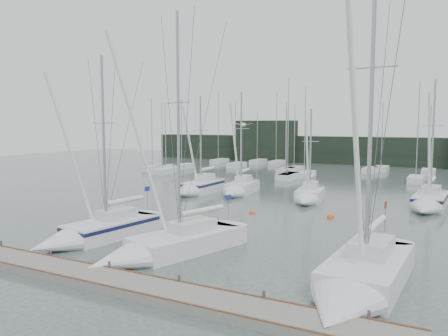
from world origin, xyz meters
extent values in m
plane|color=#43514E|center=(0.00, 0.00, 0.00)|extent=(160.00, 160.00, 0.00)
cube|color=slate|center=(0.00, -5.00, 0.20)|extent=(24.00, 2.00, 0.40)
cube|color=black|center=(0.00, 62.00, 2.50)|extent=(90.00, 4.00, 5.00)
cube|color=black|center=(-20.00, 60.00, 4.00)|extent=(12.00, 3.00, 8.00)
cube|color=silver|center=(-26.40, 40.20, 0.35)|extent=(1.80, 4.50, 0.90)
cylinder|color=#9A9DA2|center=(-26.40, 39.70, 6.12)|extent=(0.12, 0.12, 10.64)
cube|color=silver|center=(-8.73, 44.17, 0.35)|extent=(1.80, 4.50, 0.90)
cylinder|color=#9A9DA2|center=(-8.73, 43.67, 5.50)|extent=(0.12, 0.12, 9.40)
cube|color=silver|center=(-6.65, 35.27, 0.35)|extent=(1.80, 4.50, 0.90)
cylinder|color=#9A9DA2|center=(-6.65, 34.77, 6.99)|extent=(0.12, 0.12, 12.37)
cube|color=silver|center=(-19.87, 46.67, 0.35)|extent=(1.80, 4.50, 0.90)
cylinder|color=#9A9DA2|center=(-19.87, 46.17, 5.93)|extent=(0.12, 0.12, 10.26)
cube|color=silver|center=(9.52, 49.79, 0.35)|extent=(1.80, 4.50, 0.90)
cylinder|color=#9A9DA2|center=(9.52, 49.29, 5.34)|extent=(0.12, 0.12, 9.09)
cube|color=silver|center=(8.57, 39.48, 0.35)|extent=(1.80, 4.50, 0.90)
cylinder|color=#9A9DA2|center=(8.57, 38.98, 6.64)|extent=(0.12, 0.12, 11.68)
cube|color=silver|center=(-27.49, 37.35, 0.35)|extent=(1.80, 4.50, 0.90)
cylinder|color=#9A9DA2|center=(-27.49, 36.85, 5.72)|extent=(0.12, 0.12, 9.83)
cube|color=silver|center=(1.62, 48.37, 0.35)|extent=(1.80, 4.50, 0.90)
cylinder|color=#9A9DA2|center=(1.62, 47.87, 6.66)|extent=(0.12, 0.12, 11.72)
cube|color=silver|center=(-19.24, 54.50, 0.35)|extent=(1.80, 4.50, 0.90)
cylinder|color=#9A9DA2|center=(-19.24, 54.00, 5.07)|extent=(0.12, 0.12, 8.54)
cube|color=silver|center=(2.82, 51.23, 0.35)|extent=(1.80, 4.50, 0.90)
cylinder|color=#9A9DA2|center=(2.82, 50.73, 5.68)|extent=(0.12, 0.12, 9.77)
cube|color=silver|center=(-28.82, 35.59, 0.35)|extent=(1.80, 4.50, 0.90)
cylinder|color=#9A9DA2|center=(-28.82, 35.09, 6.07)|extent=(0.12, 0.12, 10.54)
cube|color=silver|center=(-9.31, 41.98, 0.35)|extent=(1.80, 4.50, 0.90)
cylinder|color=#9A9DA2|center=(-9.31, 41.48, 5.71)|extent=(0.12, 0.12, 9.83)
cube|color=silver|center=(-25.19, 33.24, 0.35)|extent=(1.80, 4.50, 0.90)
cylinder|color=#9A9DA2|center=(-25.19, 32.74, 5.59)|extent=(0.12, 0.12, 9.58)
cube|color=silver|center=(-6.88, 35.31, 0.35)|extent=(1.80, 4.50, 0.90)
cylinder|color=#9A9DA2|center=(-6.88, 34.81, 4.94)|extent=(0.12, 0.12, 8.29)
cube|color=silver|center=(-15.31, 53.84, 0.35)|extent=(1.80, 4.50, 0.90)
cylinder|color=#9A9DA2|center=(-15.31, 53.34, 7.04)|extent=(0.12, 0.12, 12.48)
cube|color=silver|center=(-26.14, 52.24, 0.35)|extent=(1.80, 4.50, 0.90)
cylinder|color=#9A9DA2|center=(-26.14, 51.74, 6.92)|extent=(0.12, 0.12, 12.25)
cube|color=silver|center=(-5.37, 38.48, 0.35)|extent=(1.80, 4.50, 0.90)
cylinder|color=#9A9DA2|center=(-5.37, 37.98, 6.54)|extent=(0.12, 0.12, 11.48)
cube|color=silver|center=(-7.00, 1.66, 0.41)|extent=(3.49, 6.43, 1.37)
cone|color=silver|center=(-7.62, -2.67, 0.41)|extent=(2.99, 2.97, 2.65)
cube|color=silver|center=(-6.94, 2.11, 1.42)|extent=(1.79, 2.63, 0.64)
cylinder|color=#9A9DA2|center=(-7.07, 1.23, 6.30)|extent=(0.16, 0.16, 10.40)
cylinder|color=white|center=(-6.83, 2.87, 2.24)|extent=(0.67, 3.00, 0.26)
cube|color=#10173C|center=(-7.00, 1.66, 0.87)|extent=(3.51, 6.46, 0.23)
cube|color=navy|center=(-6.55, 4.87, 2.74)|extent=(0.09, 0.49, 0.33)
cube|color=silver|center=(-1.02, 1.23, 0.40)|extent=(4.73, 7.15, 1.34)
cone|color=silver|center=(-2.45, -3.26, 0.40)|extent=(3.59, 3.56, 2.87)
cube|color=silver|center=(-0.89, 1.66, 1.39)|extent=(2.30, 2.99, 0.63)
cylinder|color=#9A9DA2|center=(-1.16, 0.78, 7.22)|extent=(0.16, 0.16, 12.29)
cylinder|color=white|center=(-0.62, 2.49, 2.20)|extent=(1.21, 3.15, 0.25)
cube|color=navy|center=(0.03, 4.54, 2.69)|extent=(0.17, 0.47, 0.32)
cube|color=silver|center=(9.18, 0.75, 0.46)|extent=(3.44, 7.01, 1.52)
cone|color=silver|center=(8.90, -4.13, 0.46)|extent=(3.21, 3.11, 3.05)
cube|color=silver|center=(9.21, 1.26, 1.57)|extent=(1.83, 2.83, 0.71)
cylinder|color=#9A9DA2|center=(9.15, 0.27, 8.27)|extent=(0.18, 0.18, 14.11)
cylinder|color=white|center=(9.26, 2.12, 2.49)|extent=(0.48, 3.35, 0.28)
cube|color=#A42415|center=(9.39, 4.37, 3.05)|extent=(0.05, 0.55, 0.37)
cube|color=silver|center=(-11.13, 20.38, 0.46)|extent=(2.56, 5.25, 1.52)
cone|color=silver|center=(-11.15, 16.64, 0.46)|extent=(2.54, 2.26, 2.53)
cube|color=silver|center=(-11.13, 20.89, 1.57)|extent=(1.41, 2.10, 0.71)
cylinder|color=#9A9DA2|center=(-11.13, 20.01, 5.70)|extent=(0.18, 0.18, 8.98)
cylinder|color=white|center=(-11.12, 21.43, 2.48)|extent=(0.30, 2.56, 0.28)
cube|color=#10173C|center=(-11.13, 20.38, 0.96)|extent=(2.58, 5.27, 0.25)
cube|color=silver|center=(-7.22, 22.00, 0.43)|extent=(3.00, 5.50, 1.43)
cone|color=silver|center=(-6.77, 18.28, 0.43)|extent=(2.64, 2.52, 2.38)
cube|color=silver|center=(-7.28, 22.47, 1.48)|extent=(1.55, 2.24, 0.67)
cylinder|color=#9A9DA2|center=(-7.18, 21.63, 5.88)|extent=(0.17, 0.17, 9.47)
cylinder|color=white|center=(-7.35, 23.04, 2.33)|extent=(0.58, 2.58, 0.27)
cube|color=silver|center=(0.54, 20.76, 0.42)|extent=(2.81, 4.75, 1.40)
cone|color=silver|center=(0.96, 17.58, 0.42)|extent=(2.47, 2.21, 2.23)
cube|color=silver|center=(0.48, 21.22, 1.44)|extent=(1.46, 1.95, 0.65)
cylinder|color=#9A9DA2|center=(0.58, 20.44, 4.90)|extent=(0.17, 0.17, 7.57)
cylinder|color=white|center=(0.42, 21.65, 2.28)|extent=(0.55, 2.21, 0.26)
cube|color=silver|center=(10.88, 22.42, 0.43)|extent=(2.90, 5.84, 1.45)
cone|color=silver|center=(10.59, 18.38, 0.43)|extent=(2.68, 2.60, 2.51)
cube|color=silver|center=(10.91, 22.91, 1.50)|extent=(1.54, 2.36, 0.68)
cylinder|color=#9A9DA2|center=(10.85, 22.02, 6.13)|extent=(0.17, 0.17, 9.93)
cylinder|color=white|center=(10.96, 23.56, 2.37)|extent=(0.46, 2.78, 0.27)
cube|color=#10173C|center=(10.88, 22.42, 0.92)|extent=(2.92, 5.86, 0.24)
sphere|color=#F74516|center=(-1.93, 12.72, 0.00)|extent=(0.48, 0.48, 0.48)
sphere|color=#F74516|center=(4.18, 13.97, 0.00)|extent=(0.60, 0.60, 0.60)
ellipsoid|color=white|center=(3.11, 0.15, 7.24)|extent=(0.24, 0.43, 0.19)
cube|color=gray|center=(2.85, 0.17, 7.26)|extent=(0.43, 0.17, 0.10)
cube|color=gray|center=(3.38, 0.13, 7.26)|extent=(0.43, 0.17, 0.10)
camera|label=1|loc=(12.32, -19.55, 7.25)|focal=35.00mm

